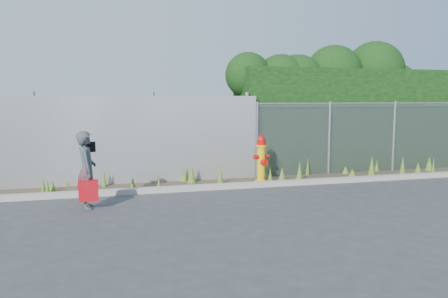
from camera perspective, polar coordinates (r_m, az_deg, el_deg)
ground at (r=8.78m, az=4.30°, el=-7.45°), size 80.00×80.00×0.00m
curb at (r=10.44m, az=1.02°, el=-4.84°), size 16.00×0.22×0.12m
weed_strip at (r=11.09m, az=0.45°, el=-3.75°), size 16.00×1.35×0.55m
corrugated_fence at (r=11.10m, az=-17.10°, el=0.99°), size 8.50×0.21×2.30m
chainlink_fence at (r=13.16m, az=17.60°, el=1.49°), size 6.50×0.07×2.05m
hedge at (r=14.04m, az=15.44°, el=6.05°), size 7.69×1.93×3.92m
fire_hydrant at (r=11.06m, az=4.88°, el=-1.39°), size 0.41×0.37×1.23m
woman at (r=8.86m, az=-17.51°, el=-2.64°), size 0.40×0.57×1.51m
red_tote_bag at (r=8.74m, az=-17.29°, el=-5.22°), size 0.36×0.13×0.48m
black_shoulder_bag at (r=9.04m, az=-17.29°, el=0.27°), size 0.27×0.11×0.20m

